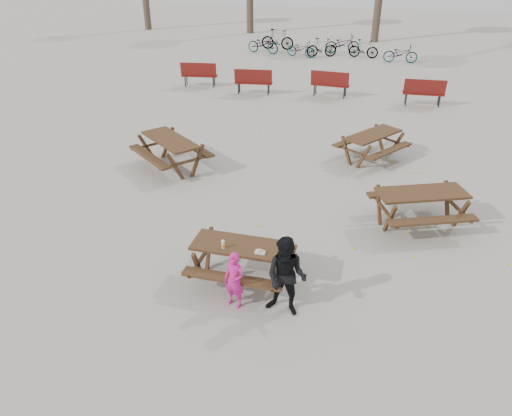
% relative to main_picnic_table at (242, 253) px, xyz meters
% --- Properties ---
extents(ground, '(80.00, 80.00, 0.00)m').
position_rel_main_picnic_table_xyz_m(ground, '(0.00, 0.00, -0.59)').
color(ground, gray).
rests_on(ground, ground).
extents(main_picnic_table, '(1.80, 1.45, 0.78)m').
position_rel_main_picnic_table_xyz_m(main_picnic_table, '(0.00, 0.00, 0.00)').
color(main_picnic_table, '#371E14').
rests_on(main_picnic_table, ground).
extents(food_tray, '(0.18, 0.11, 0.03)m').
position_rel_main_picnic_table_xyz_m(food_tray, '(0.39, -0.17, 0.21)').
color(food_tray, white).
rests_on(food_tray, main_picnic_table).
extents(bread_roll, '(0.14, 0.06, 0.05)m').
position_rel_main_picnic_table_xyz_m(bread_roll, '(0.39, -0.17, 0.25)').
color(bread_roll, tan).
rests_on(bread_roll, food_tray).
extents(soda_bottle, '(0.07, 0.07, 0.17)m').
position_rel_main_picnic_table_xyz_m(soda_bottle, '(-0.29, -0.19, 0.26)').
color(soda_bottle, silver).
rests_on(soda_bottle, main_picnic_table).
extents(child, '(0.44, 0.35, 1.06)m').
position_rel_main_picnic_table_xyz_m(child, '(0.09, -0.73, -0.06)').
color(child, '#CE1982').
rests_on(child, ground).
extents(adult, '(0.77, 0.63, 1.47)m').
position_rel_main_picnic_table_xyz_m(adult, '(0.97, -0.68, 0.15)').
color(adult, black).
rests_on(adult, ground).
extents(picnic_table_east, '(2.37, 2.17, 0.83)m').
position_rel_main_picnic_table_xyz_m(picnic_table_east, '(3.19, 2.93, -0.17)').
color(picnic_table_east, '#371E14').
rests_on(picnic_table_east, ground).
extents(picnic_table_north, '(2.53, 2.47, 0.85)m').
position_rel_main_picnic_table_xyz_m(picnic_table_north, '(-3.32, 4.39, -0.16)').
color(picnic_table_north, '#371E14').
rests_on(picnic_table_north, ground).
extents(picnic_table_far, '(2.20, 2.30, 0.77)m').
position_rel_main_picnic_table_xyz_m(picnic_table_far, '(1.95, 6.42, -0.20)').
color(picnic_table_far, '#371E14').
rests_on(picnic_table_far, ground).
extents(park_bench_row, '(10.63, 1.20, 1.03)m').
position_rel_main_picnic_table_xyz_m(park_bench_row, '(-1.29, 12.26, -0.07)').
color(park_bench_row, maroon).
rests_on(park_bench_row, ground).
extents(bicycle_row, '(8.96, 2.56, 1.09)m').
position_rel_main_picnic_table_xyz_m(bicycle_row, '(-1.62, 19.96, -0.11)').
color(bicycle_row, black).
rests_on(bicycle_row, ground).
extents(fallen_leaves, '(11.00, 11.00, 0.01)m').
position_rel_main_picnic_table_xyz_m(fallen_leaves, '(0.50, 2.50, -0.58)').
color(fallen_leaves, gold).
rests_on(fallen_leaves, ground).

